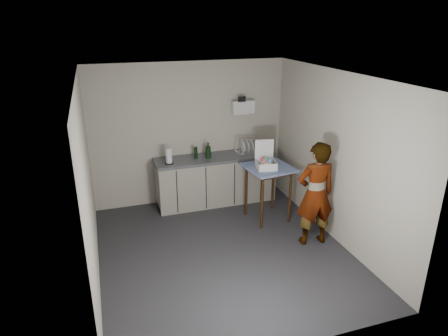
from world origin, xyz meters
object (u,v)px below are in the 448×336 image
object	(u,v)px
kitchen_counter	(216,181)
soap_bottle	(208,150)
standing_man	(315,194)
dark_bottle	(196,153)
side_table	(269,174)
bakery_box	(266,162)
paper_towel	(169,156)
soda_can	(209,153)
dish_rack	(247,149)

from	to	relation	value
kitchen_counter	soap_bottle	size ratio (longest dim) A/B	7.68
standing_man	dark_bottle	distance (m)	2.33
side_table	bakery_box	bearing A→B (deg)	-165.19
paper_towel	side_table	bearing A→B (deg)	-27.87
soda_can	dark_bottle	world-z (taller)	dark_bottle
standing_man	paper_towel	distance (m)	2.59
dish_rack	side_table	bearing A→B (deg)	-88.77
soda_can	paper_towel	bearing A→B (deg)	-168.78
kitchen_counter	standing_man	bearing A→B (deg)	-61.74
side_table	bakery_box	world-z (taller)	bakery_box
kitchen_counter	bakery_box	world-z (taller)	bakery_box
dark_bottle	soap_bottle	bearing A→B (deg)	-12.58
soap_bottle	soda_can	bearing A→B (deg)	66.69
kitchen_counter	dark_bottle	size ratio (longest dim) A/B	10.37
soda_can	dish_rack	bearing A→B (deg)	-1.90
dark_bottle	bakery_box	size ratio (longest dim) A/B	0.48
kitchen_counter	dish_rack	bearing A→B (deg)	2.58
paper_towel	dish_rack	distance (m)	1.52
standing_man	side_table	bearing A→B (deg)	-65.67
soap_bottle	dark_bottle	bearing A→B (deg)	167.42
side_table	soap_bottle	size ratio (longest dim) A/B	3.28
kitchen_counter	standing_man	world-z (taller)	standing_man
side_table	standing_man	bearing A→B (deg)	-77.26
kitchen_counter	soap_bottle	xyz separation A→B (m)	(-0.15, -0.04, 0.63)
side_table	dish_rack	bearing A→B (deg)	84.14
kitchen_counter	standing_man	distance (m)	2.15
kitchen_counter	soap_bottle	bearing A→B (deg)	-165.77
dish_rack	soda_can	bearing A→B (deg)	178.10
kitchen_counter	standing_man	xyz separation A→B (m)	(1.00, -1.86, 0.39)
side_table	soap_bottle	world-z (taller)	soap_bottle
side_table	dark_bottle	bearing A→B (deg)	130.96
soda_can	dish_rack	xyz separation A→B (m)	(0.75, -0.02, 0.01)
standing_man	dark_bottle	size ratio (longest dim) A/B	7.59
side_table	dark_bottle	xyz separation A→B (m)	(-1.03, 0.92, 0.18)
kitchen_counter	side_table	bearing A→B (deg)	-54.18
soda_can	bakery_box	size ratio (longest dim) A/B	0.28
soap_bottle	dish_rack	bearing A→B (deg)	4.85
kitchen_counter	dish_rack	distance (m)	0.84
side_table	soda_can	bearing A→B (deg)	121.46
kitchen_counter	dish_rack	world-z (taller)	dish_rack
soap_bottle	bakery_box	distance (m)	1.16
soda_can	dark_bottle	xyz separation A→B (m)	(-0.26, -0.04, 0.04)
side_table	paper_towel	distance (m)	1.75
soap_bottle	bakery_box	world-z (taller)	bakery_box
kitchen_counter	side_table	world-z (taller)	side_table
soap_bottle	bakery_box	xyz separation A→B (m)	(0.73, -0.90, 0.00)
paper_towel	bakery_box	xyz separation A→B (m)	(1.46, -0.84, 0.01)
soda_can	kitchen_counter	bearing A→B (deg)	-25.76
soap_bottle	soda_can	distance (m)	0.13
soap_bottle	bakery_box	bearing A→B (deg)	-50.85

